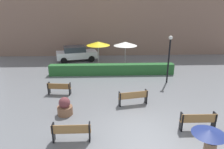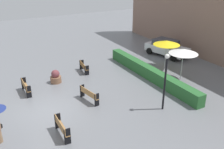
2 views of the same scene
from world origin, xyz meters
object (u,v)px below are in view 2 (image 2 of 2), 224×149
Objects in this scene: bench_mid_center at (89,94)px; lamp_post at (165,76)px; bench_far_left at (84,67)px; patio_umbrella_yellow at (167,43)px; planter_pot at (56,77)px; patio_umbrella_white at (184,51)px; parked_car at (167,47)px; bench_near_left at (25,86)px; bench_near_right at (62,127)px.

bench_mid_center is 5.05m from lamp_post.
bench_far_left is (-4.72, 1.68, -0.04)m from bench_mid_center.
planter_pot is at bearing -100.10° from patio_umbrella_yellow.
planter_pot is 9.51m from patio_umbrella_yellow.
patio_umbrella_white reaches higher than bench_far_left.
bench_near_left is at bearing -83.78° from parked_car.
bench_mid_center is 4.00m from planter_pot.
parked_car is (-7.78, 6.82, -1.42)m from lamp_post.
planter_pot is at bearing 164.84° from bench_near_right.
bench_near_left is (1.55, -5.03, 0.04)m from bench_far_left.
bench_near_right is (2.69, -2.76, 0.02)m from bench_mid_center.
patio_umbrella_yellow is (-5.35, 4.62, 0.01)m from lamp_post.
bench_far_left is at bearing -129.81° from patio_umbrella_white.
parked_car reaches higher than planter_pot.
patio_umbrella_white is (4.16, 8.67, 1.86)m from planter_pot.
lamp_post is at bearing 13.68° from bench_far_left.
bench_mid_center is 0.74× the size of patio_umbrella_yellow.
patio_umbrella_white reaches higher than parked_car.
patio_umbrella_yellow reaches higher than bench_near_right.
parked_car is at bearing 119.18° from bench_near_right.
parked_car is at bearing 114.15° from bench_mid_center.
bench_near_right is at bearing -93.90° from lamp_post.
patio_umbrella_yellow is at bearing 85.39° from bench_near_left.
lamp_post reaches higher than parked_car.
patio_umbrella_white is (-2.83, 4.10, 0.06)m from lamp_post.
patio_umbrella_white is (3.46, 11.03, 1.77)m from bench_near_left.
bench_near_left reaches higher than bench_far_left.
bench_near_right is 6.79m from planter_pot.
bench_near_left is 1.67× the size of planter_pot.
lamp_post is (7.84, 1.91, 1.75)m from bench_far_left.
bench_mid_center is 11.41m from parked_car.
bench_far_left is 0.93× the size of bench_near_right.
bench_far_left is at bearing -90.35° from parked_car.
planter_pot is 11.42m from parked_car.
planter_pot reaches higher than bench_mid_center.
planter_pot is at bearing -86.02° from parked_car.
lamp_post is (6.28, 6.93, 1.71)m from bench_near_left.
bench_near_right reaches higher than bench_mid_center.
bench_near_right is at bearing -60.82° from parked_car.
bench_near_right is at bearing -77.08° from patio_umbrella_white.
bench_far_left is at bearing 107.16° from bench_near_left.
parked_car is (0.05, 8.72, 0.34)m from bench_far_left.
bench_mid_center is at bearing -19.60° from bench_far_left.
patio_umbrella_yellow is (-2.23, 8.21, 1.72)m from bench_mid_center.
planter_pot is at bearing -165.76° from bench_mid_center.
patio_umbrella_yellow is at bearing 79.90° from planter_pot.
bench_mid_center is 3.85m from bench_near_right.
patio_umbrella_yellow reaches higher than bench_far_left.
lamp_post is at bearing 33.18° from planter_pot.
patio_umbrella_yellow reaches higher than bench_mid_center.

